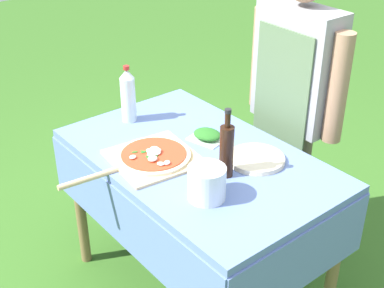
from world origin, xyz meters
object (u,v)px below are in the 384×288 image
(pizza_on_peel, at_px, (151,157))
(mixing_tub, at_px, (207,183))
(oil_bottle, at_px, (227,150))
(plate_stack, at_px, (256,159))
(person_cook, at_px, (294,96))
(prep_table, at_px, (197,177))
(water_bottle, at_px, (128,95))
(herb_container, at_px, (207,135))

(pizza_on_peel, xyz_separation_m, mixing_tub, (0.36, 0.01, 0.05))
(oil_bottle, xyz_separation_m, plate_stack, (0.00, 0.17, -0.11))
(mixing_tub, bearing_deg, person_cook, 108.14)
(oil_bottle, bearing_deg, prep_table, 177.22)
(person_cook, relative_size, plate_stack, 6.23)
(pizza_on_peel, bearing_deg, water_bottle, 166.70)
(prep_table, xyz_separation_m, oil_bottle, (0.19, -0.01, 0.23))
(pizza_on_peel, bearing_deg, prep_table, 68.59)
(prep_table, height_order, pizza_on_peel, pizza_on_peel)
(water_bottle, bearing_deg, herb_container, 23.79)
(oil_bottle, bearing_deg, plate_stack, 89.84)
(herb_container, bearing_deg, oil_bottle, -26.25)
(water_bottle, distance_m, herb_container, 0.43)
(prep_table, xyz_separation_m, mixing_tub, (0.26, -0.17, 0.18))
(water_bottle, bearing_deg, pizza_on_peel, -19.95)
(person_cook, bearing_deg, herb_container, 79.85)
(oil_bottle, xyz_separation_m, water_bottle, (-0.66, -0.03, 0.01))
(water_bottle, height_order, plate_stack, water_bottle)
(water_bottle, distance_m, mixing_tub, 0.74)
(oil_bottle, distance_m, plate_stack, 0.20)
(mixing_tub, xyz_separation_m, plate_stack, (-0.07, 0.34, -0.06))
(herb_container, xyz_separation_m, mixing_tub, (0.34, -0.30, 0.04))
(oil_bottle, xyz_separation_m, herb_container, (-0.27, 0.14, -0.10))
(pizza_on_peel, bearing_deg, person_cook, 88.75)
(prep_table, distance_m, person_cook, 0.63)
(pizza_on_peel, height_order, oil_bottle, oil_bottle)
(person_cook, height_order, oil_bottle, person_cook)
(person_cook, distance_m, plate_stack, 0.47)
(herb_container, distance_m, plate_stack, 0.28)
(pizza_on_peel, xyz_separation_m, water_bottle, (-0.37, 0.13, 0.12))
(pizza_on_peel, xyz_separation_m, herb_container, (0.01, 0.30, 0.01))
(person_cook, xyz_separation_m, herb_container, (-0.10, -0.46, -0.09))
(oil_bottle, distance_m, herb_container, 0.32)
(plate_stack, bearing_deg, prep_table, -139.42)
(prep_table, distance_m, herb_container, 0.20)
(person_cook, xyz_separation_m, pizza_on_peel, (-0.11, -0.77, -0.10))
(person_cook, bearing_deg, prep_table, 90.30)
(person_cook, distance_m, pizza_on_peel, 0.78)
(mixing_tub, height_order, plate_stack, mixing_tub)
(person_cook, height_order, mixing_tub, person_cook)
(herb_container, bearing_deg, person_cook, 78.40)
(prep_table, xyz_separation_m, pizza_on_peel, (-0.09, -0.18, 0.13))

